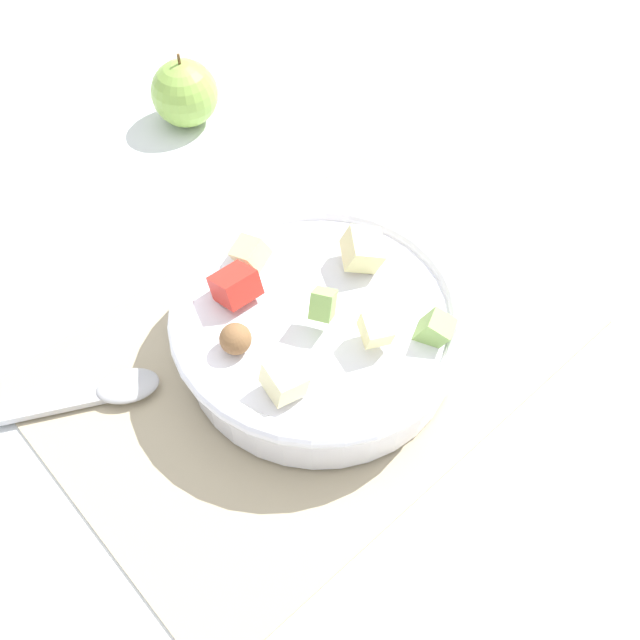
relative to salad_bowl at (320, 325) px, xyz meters
name	(u,v)px	position (x,y,z in m)	size (l,w,h in m)	color
ground_plane	(310,354)	(-0.01, 0.01, -0.04)	(2.40, 2.40, 0.00)	silver
placemat	(310,352)	(-0.01, 0.01, -0.04)	(0.49, 0.34, 0.01)	tan
salad_bowl	(320,325)	(0.00, 0.00, 0.00)	(0.27, 0.27, 0.10)	white
serving_spoon	(67,400)	(-0.20, 0.11, -0.03)	(0.23, 0.14, 0.01)	#B7B7BC
whole_apple	(185,93)	(0.11, 0.37, 0.00)	(0.08, 0.08, 0.09)	#8CB74C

